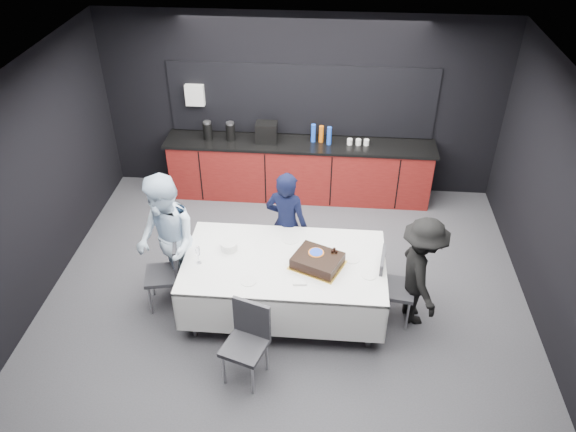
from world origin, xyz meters
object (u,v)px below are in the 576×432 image
object	(u,v)px
person_left	(167,243)
cake_assembly	(318,261)
party_table	(284,269)
person_right	(421,272)
champagne_flute	(198,252)
chair_near	(248,336)
chair_left	(169,269)
person_center	(286,225)
chair_right	(390,282)
plate_stack	(229,246)

from	to	relation	value
person_left	cake_assembly	bearing A→B (deg)	51.80
party_table	person_right	size ratio (longest dim) A/B	1.64
person_right	champagne_flute	bearing A→B (deg)	83.82
champagne_flute	chair_near	xyz separation A→B (m)	(0.67, -0.84, -0.40)
person_left	party_table	bearing A→B (deg)	53.00
champagne_flute	chair_left	bearing A→B (deg)	161.36
champagne_flute	person_center	world-z (taller)	person_center
cake_assembly	chair_left	distance (m)	1.80
cake_assembly	person_center	distance (m)	0.91
chair_right	person_center	xyz separation A→B (m)	(-1.27, 0.74, 0.22)
plate_stack	person_left	world-z (taller)	person_left
party_table	person_center	xyz separation A→B (m)	(-0.04, 0.73, 0.11)
chair_near	chair_right	bearing A→B (deg)	32.44
party_table	champagne_flute	bearing A→B (deg)	-172.44
party_table	plate_stack	size ratio (longest dim) A/B	11.76
cake_assembly	person_right	bearing A→B (deg)	3.15
chair_right	person_right	distance (m)	0.38
party_table	chair_near	bearing A→B (deg)	-107.02
person_left	person_right	bearing A→B (deg)	54.96
chair_near	person_right	world-z (taller)	person_right
champagne_flute	chair_near	distance (m)	1.15
person_right	person_center	bearing A→B (deg)	56.29
chair_near	person_right	bearing A→B (deg)	27.66
plate_stack	person_center	xyz separation A→B (m)	(0.62, 0.59, -0.08)
chair_right	party_table	bearing A→B (deg)	179.93
chair_right	champagne_flute	bearing A→B (deg)	-176.69
party_table	person_left	world-z (taller)	person_left
plate_stack	person_left	bearing A→B (deg)	-175.56
chair_near	person_center	xyz separation A→B (m)	(0.26, 1.70, 0.22)
plate_stack	person_right	size ratio (longest dim) A/B	0.14
party_table	cake_assembly	world-z (taller)	cake_assembly
chair_left	plate_stack	bearing A→B (deg)	10.34
champagne_flute	chair_left	xyz separation A→B (m)	(-0.42, 0.14, -0.40)
plate_stack	person_right	bearing A→B (deg)	-3.62
person_right	person_left	bearing A→B (deg)	79.20
chair_near	plate_stack	bearing A→B (deg)	108.25
person_left	person_right	size ratio (longest dim) A/B	1.23
cake_assembly	champagne_flute	bearing A→B (deg)	-177.15
chair_right	chair_near	distance (m)	1.81
chair_right	cake_assembly	bearing A→B (deg)	-175.94
party_table	champagne_flute	size ratio (longest dim) A/B	10.36
plate_stack	person_right	distance (m)	2.23
chair_right	person_left	distance (m)	2.64
chair_near	party_table	bearing A→B (deg)	72.98
plate_stack	person_right	xyz separation A→B (m)	(2.22, -0.14, -0.12)
plate_stack	champagne_flute	size ratio (longest dim) A/B	0.88
champagne_flute	person_left	xyz separation A→B (m)	(-0.42, 0.22, -0.07)
chair_left	chair_near	size ratio (longest dim) A/B	1.00
chair_right	person_right	bearing A→B (deg)	0.84
champagne_flute	chair_left	size ratio (longest dim) A/B	0.24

